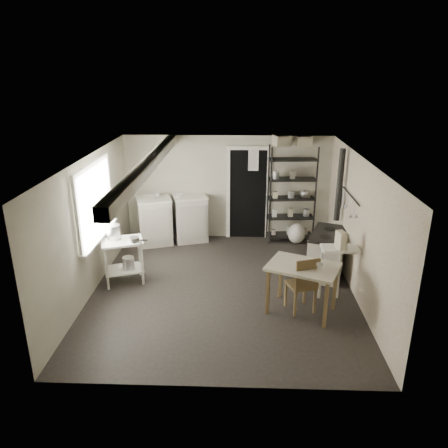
{
  "coord_description": "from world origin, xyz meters",
  "views": [
    {
      "loc": [
        0.27,
        -6.82,
        3.7
      ],
      "look_at": [
        0.0,
        0.3,
        1.1
      ],
      "focal_mm": 35.0,
      "sensor_mm": 36.0,
      "label": 1
    }
  ],
  "objects_px": {
    "flour_sack": "(297,233)",
    "chair": "(301,282)",
    "base_cabinets": "(173,221)",
    "stove": "(327,252)",
    "stockpot": "(113,232)",
    "shelf_rack": "(291,200)",
    "work_table": "(302,290)",
    "prep_table": "(124,262)"
  },
  "relations": [
    {
      "from": "stove",
      "to": "flour_sack",
      "type": "bearing_deg",
      "value": 124.5
    },
    {
      "from": "flour_sack",
      "to": "chair",
      "type": "bearing_deg",
      "value": -95.63
    },
    {
      "from": "shelf_rack",
      "to": "base_cabinets",
      "type": "bearing_deg",
      "value": 177.86
    },
    {
      "from": "base_cabinets",
      "to": "shelf_rack",
      "type": "distance_m",
      "value": 2.64
    },
    {
      "from": "prep_table",
      "to": "shelf_rack",
      "type": "height_order",
      "value": "shelf_rack"
    },
    {
      "from": "prep_table",
      "to": "flour_sack",
      "type": "distance_m",
      "value": 3.85
    },
    {
      "from": "shelf_rack",
      "to": "chair",
      "type": "bearing_deg",
      "value": -97.49
    },
    {
      "from": "flour_sack",
      "to": "stove",
      "type": "bearing_deg",
      "value": -75.62
    },
    {
      "from": "base_cabinets",
      "to": "work_table",
      "type": "distance_m",
      "value": 3.79
    },
    {
      "from": "base_cabinets",
      "to": "chair",
      "type": "height_order",
      "value": "base_cabinets"
    },
    {
      "from": "base_cabinets",
      "to": "prep_table",
      "type": "bearing_deg",
      "value": -123.5
    },
    {
      "from": "base_cabinets",
      "to": "stockpot",
      "type": "bearing_deg",
      "value": -128.24
    },
    {
      "from": "stockpot",
      "to": "flour_sack",
      "type": "distance_m",
      "value": 4.01
    },
    {
      "from": "prep_table",
      "to": "stove",
      "type": "relative_size",
      "value": 0.77
    },
    {
      "from": "base_cabinets",
      "to": "stove",
      "type": "bearing_deg",
      "value": -43.14
    },
    {
      "from": "work_table",
      "to": "chair",
      "type": "bearing_deg",
      "value": 101.92
    },
    {
      "from": "base_cabinets",
      "to": "work_table",
      "type": "xyz_separation_m",
      "value": [
        2.47,
        -2.88,
        -0.08
      ]
    },
    {
      "from": "base_cabinets",
      "to": "shelf_rack",
      "type": "height_order",
      "value": "shelf_rack"
    },
    {
      "from": "prep_table",
      "to": "shelf_rack",
      "type": "distance_m",
      "value": 3.85
    },
    {
      "from": "stockpot",
      "to": "prep_table",
      "type": "bearing_deg",
      "value": -23.97
    },
    {
      "from": "shelf_rack",
      "to": "chair",
      "type": "distance_m",
      "value": 2.99
    },
    {
      "from": "stockpot",
      "to": "work_table",
      "type": "bearing_deg",
      "value": -16.6
    },
    {
      "from": "prep_table",
      "to": "stove",
      "type": "height_order",
      "value": "stove"
    },
    {
      "from": "chair",
      "to": "base_cabinets",
      "type": "bearing_deg",
      "value": 111.38
    },
    {
      "from": "stockpot",
      "to": "shelf_rack",
      "type": "relative_size",
      "value": 0.12
    },
    {
      "from": "prep_table",
      "to": "stockpot",
      "type": "relative_size",
      "value": 3.12
    },
    {
      "from": "base_cabinets",
      "to": "flour_sack",
      "type": "bearing_deg",
      "value": -17.99
    },
    {
      "from": "stockpot",
      "to": "base_cabinets",
      "type": "xyz_separation_m",
      "value": [
        0.74,
        1.92,
        -0.48
      ]
    },
    {
      "from": "prep_table",
      "to": "work_table",
      "type": "height_order",
      "value": "prep_table"
    },
    {
      "from": "work_table",
      "to": "base_cabinets",
      "type": "bearing_deg",
      "value": 130.57
    },
    {
      "from": "flour_sack",
      "to": "prep_table",
      "type": "bearing_deg",
      "value": -149.46
    },
    {
      "from": "work_table",
      "to": "chair",
      "type": "xyz_separation_m",
      "value": [
        -0.01,
        0.05,
        0.1
      ]
    },
    {
      "from": "prep_table",
      "to": "base_cabinets",
      "type": "relative_size",
      "value": 0.52
    },
    {
      "from": "work_table",
      "to": "chair",
      "type": "distance_m",
      "value": 0.12
    },
    {
      "from": "work_table",
      "to": "stockpot",
      "type": "bearing_deg",
      "value": 163.4
    },
    {
      "from": "chair",
      "to": "flour_sack",
      "type": "height_order",
      "value": "chair"
    },
    {
      "from": "stockpot",
      "to": "shelf_rack",
      "type": "height_order",
      "value": "shelf_rack"
    },
    {
      "from": "work_table",
      "to": "chair",
      "type": "relative_size",
      "value": 1.1
    },
    {
      "from": "shelf_rack",
      "to": "chair",
      "type": "height_order",
      "value": "shelf_rack"
    },
    {
      "from": "shelf_rack",
      "to": "work_table",
      "type": "distance_m",
      "value": 3.06
    },
    {
      "from": "base_cabinets",
      "to": "shelf_rack",
      "type": "relative_size",
      "value": 0.73
    },
    {
      "from": "stove",
      "to": "base_cabinets",
      "type": "bearing_deg",
      "value": 174.15
    }
  ]
}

